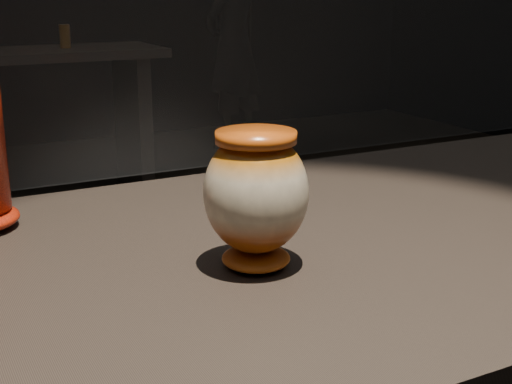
# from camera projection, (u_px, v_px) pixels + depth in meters

# --- Properties ---
(main_vase) EXTENTS (0.17, 0.17, 0.18)m
(main_vase) POSITION_uv_depth(u_px,v_px,m) (256.00, 194.00, 0.90)
(main_vase) COLOR #82360B
(main_vase) RESTS_ON display_plinth
(back_vase_right) EXTENTS (0.06, 0.06, 0.13)m
(back_vase_right) POSITION_uv_depth(u_px,v_px,m) (65.00, 36.00, 4.01)
(back_vase_right) COLOR #8D5C14
(back_vase_right) RESTS_ON back_shelf
(visitor) EXTENTS (0.68, 0.60, 1.58)m
(visitor) POSITION_uv_depth(u_px,v_px,m) (234.00, 46.00, 5.49)
(visitor) COLOR black
(visitor) RESTS_ON ground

